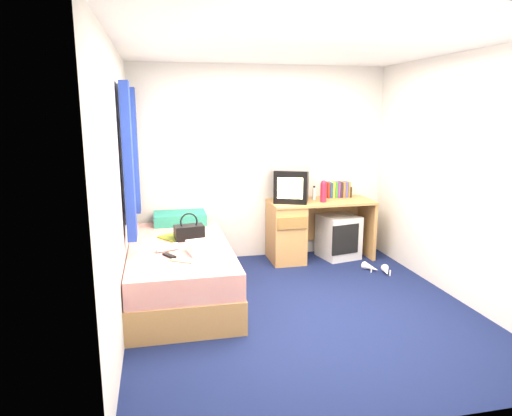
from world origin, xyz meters
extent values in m
plane|color=#0C1438|center=(0.00, 0.00, 0.00)|extent=(3.40, 3.40, 0.00)
plane|color=white|center=(0.00, 0.00, 2.40)|extent=(3.40, 3.40, 0.00)
plane|color=silver|center=(0.00, 1.70, 1.20)|extent=(3.20, 0.00, 3.20)
plane|color=silver|center=(0.00, -1.70, 1.20)|extent=(3.20, 0.00, 3.20)
plane|color=silver|center=(-1.60, 0.00, 1.20)|extent=(0.00, 3.40, 3.40)
plane|color=silver|center=(1.60, 0.00, 1.20)|extent=(0.00, 3.40, 3.40)
cube|color=tan|center=(-1.10, 0.58, 0.15)|extent=(1.00, 2.00, 0.30)
cube|color=olive|center=(-0.60, 0.18, 0.16)|extent=(0.02, 0.70, 0.18)
cube|color=white|center=(-1.10, 0.58, 0.42)|extent=(0.98, 1.98, 0.24)
cube|color=#166694|center=(-1.05, 1.45, 0.61)|extent=(0.60, 0.39, 0.13)
cube|color=tan|center=(0.70, 1.42, 0.73)|extent=(1.30, 0.55, 0.03)
cube|color=tan|center=(0.25, 1.42, 0.36)|extent=(0.40, 0.52, 0.72)
cube|color=tan|center=(1.33, 1.42, 0.36)|extent=(0.04, 0.52, 0.72)
cube|color=tan|center=(0.95, 1.67, 0.45)|extent=(0.78, 0.03, 0.55)
cube|color=silver|center=(0.95, 1.41, 0.27)|extent=(0.52, 0.52, 0.55)
cube|color=black|center=(0.32, 1.44, 0.95)|extent=(0.51, 0.49, 0.40)
cube|color=#ECE195|center=(0.25, 1.27, 0.95)|extent=(0.29, 0.13, 0.25)
cube|color=#B5B5B7|center=(0.32, 1.44, 1.19)|extent=(0.53, 0.47, 0.08)
cube|color=maroon|center=(0.85, 1.60, 0.85)|extent=(0.03, 0.13, 0.20)
cube|color=navy|center=(0.89, 1.60, 0.85)|extent=(0.03, 0.13, 0.20)
cube|color=gold|center=(0.92, 1.60, 0.85)|extent=(0.03, 0.13, 0.20)
cube|color=#337F33|center=(0.96, 1.60, 0.85)|extent=(0.03, 0.13, 0.20)
cube|color=#7F337F|center=(0.99, 1.60, 0.85)|extent=(0.03, 0.13, 0.20)
cube|color=#262626|center=(1.03, 1.60, 0.85)|extent=(0.03, 0.13, 0.20)
cube|color=#B26633|center=(1.06, 1.60, 0.85)|extent=(0.03, 0.13, 0.20)
cube|color=#4C4C99|center=(1.10, 1.60, 0.85)|extent=(0.03, 0.13, 0.20)
cube|color=olive|center=(1.13, 1.60, 0.85)|extent=(0.03, 0.13, 0.20)
cube|color=black|center=(1.15, 1.58, 0.82)|extent=(0.03, 0.12, 0.14)
cylinder|color=red|center=(0.69, 1.33, 0.87)|extent=(0.08, 0.08, 0.24)
cylinder|color=silver|center=(0.63, 1.48, 0.83)|extent=(0.05, 0.05, 0.16)
cube|color=black|center=(-0.99, 0.74, 0.61)|extent=(0.32, 0.20, 0.15)
torus|color=black|center=(-0.99, 0.74, 0.73)|extent=(0.18, 0.04, 0.18)
cube|color=white|center=(-0.87, 0.27, 0.59)|extent=(0.36, 0.32, 0.10)
cube|color=#C5E018|center=(-1.15, 0.82, 0.55)|extent=(0.33, 0.35, 0.01)
cylinder|color=white|center=(-1.22, 0.38, 0.58)|extent=(0.21, 0.14, 0.07)
cube|color=gold|center=(-1.10, 0.04, 0.55)|extent=(0.22, 0.17, 0.01)
cube|color=black|center=(-1.21, 0.21, 0.55)|extent=(0.12, 0.16, 0.02)
cube|color=silver|center=(-1.58, 0.90, 1.45)|extent=(0.02, 0.90, 1.10)
cube|color=white|center=(-1.57, 0.90, 2.04)|extent=(0.06, 1.06, 0.08)
cube|color=white|center=(-1.57, 0.90, 0.86)|extent=(0.06, 1.06, 0.08)
cube|color=navy|center=(-1.53, 0.31, 1.40)|extent=(0.08, 0.24, 1.40)
cube|color=navy|center=(-1.53, 1.49, 1.40)|extent=(0.08, 0.24, 1.40)
cone|color=white|center=(1.13, 0.84, 0.04)|extent=(0.16, 0.24, 0.09)
cone|color=white|center=(1.25, 0.69, 0.04)|extent=(0.16, 0.24, 0.09)
camera|label=1|loc=(-1.28, -3.86, 1.85)|focal=32.00mm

